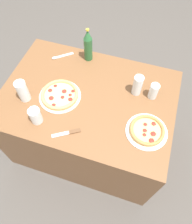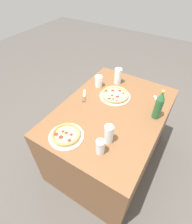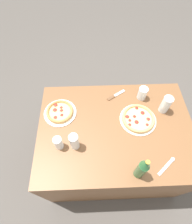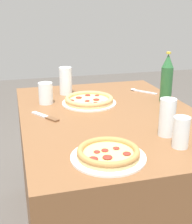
% 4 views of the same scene
% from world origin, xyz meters
% --- Properties ---
extents(ground_plane, '(8.00, 8.00, 0.00)m').
position_xyz_m(ground_plane, '(0.00, 0.00, 0.00)').
color(ground_plane, '#4C4742').
extents(table, '(1.20, 0.86, 0.72)m').
position_xyz_m(table, '(0.00, 0.00, 0.36)').
color(table, brown).
rests_on(table, ground_plane).
extents(pizza_salami, '(0.26, 0.26, 0.04)m').
position_xyz_m(pizza_salami, '(-0.44, 0.15, 0.73)').
color(pizza_salami, white).
rests_on(pizza_salami, table).
extents(pizza_veggie, '(0.29, 0.29, 0.04)m').
position_xyz_m(pizza_veggie, '(0.18, 0.06, 0.73)').
color(pizza_veggie, silver).
rests_on(pizza_veggie, table).
extents(glass_lemonade, '(0.06, 0.06, 0.12)m').
position_xyz_m(glass_lemonade, '(-0.42, -0.13, 0.77)').
color(glass_lemonade, white).
rests_on(glass_lemonade, table).
extents(glass_iced_tea, '(0.07, 0.07, 0.16)m').
position_xyz_m(glass_iced_tea, '(0.40, 0.15, 0.79)').
color(glass_iced_tea, white).
rests_on(glass_iced_tea, table).
extents(glass_water, '(0.06, 0.06, 0.15)m').
position_xyz_m(glass_water, '(-0.31, -0.13, 0.78)').
color(glass_water, white).
rests_on(glass_water, table).
extents(glass_cola, '(0.07, 0.07, 0.11)m').
position_xyz_m(glass_cola, '(0.24, 0.28, 0.77)').
color(glass_cola, white).
rests_on(glass_cola, table).
extents(beer_bottle, '(0.06, 0.06, 0.27)m').
position_xyz_m(beer_bottle, '(0.11, -0.34, 0.84)').
color(beer_bottle, '#286033').
rests_on(beer_bottle, table).
extents(knife, '(0.17, 0.12, 0.01)m').
position_xyz_m(knife, '(0.02, 0.31, 0.72)').
color(knife, brown).
rests_on(knife, table).
extents(spoon, '(0.15, 0.13, 0.01)m').
position_xyz_m(spoon, '(0.33, -0.29, 0.72)').
color(spoon, silver).
rests_on(spoon, table).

